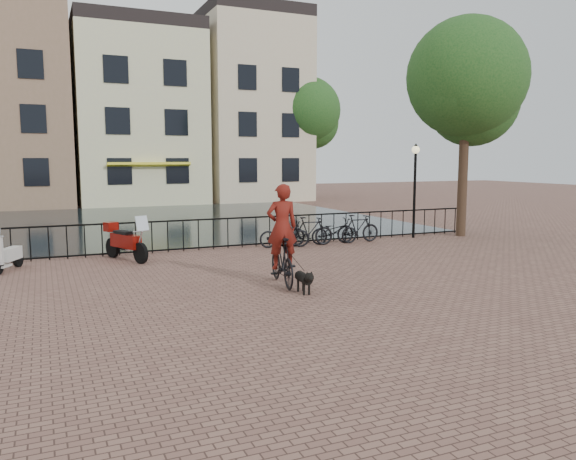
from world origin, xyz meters
name	(u,v)px	position (x,y,z in m)	size (l,w,h in m)	color
ground	(347,305)	(0.00, 0.00, 0.00)	(100.00, 100.00, 0.00)	brown
canal_water	(170,220)	(0.00, 17.30, 0.00)	(20.00, 20.00, 0.00)	black
railing	(228,233)	(0.00, 8.00, 0.50)	(20.00, 0.05, 1.02)	black
canal_house_left	(4,103)	(-7.50, 30.00, 6.40)	(7.50, 9.00, 12.80)	#81644B
canal_house_mid	(136,115)	(0.50, 30.00, 5.90)	(8.00, 9.50, 11.80)	beige
canal_house_right	(247,108)	(8.50, 30.00, 6.65)	(7.00, 9.00, 13.30)	beige
tree_near_right	(467,78)	(9.20, 7.30, 5.97)	(4.48, 4.48, 8.24)	black
tree_far_right	(307,111)	(12.00, 27.00, 6.35)	(4.76, 4.76, 8.76)	black
lamp_post	(415,175)	(7.20, 7.60, 2.38)	(0.30, 0.30, 3.45)	black
cyclist	(282,241)	(-0.48, 2.26, 1.06)	(0.96, 2.11, 2.80)	black
dog	(304,281)	(-0.37, 1.29, 0.27)	(0.33, 0.83, 0.55)	black
motorcycle	(126,237)	(-3.43, 7.03, 0.70)	(1.24, 1.98, 1.40)	maroon
scooter	(7,248)	(-6.52, 6.74, 0.62)	(0.91, 1.37, 1.24)	silver
parked_bike_0	(285,234)	(1.80, 7.40, 0.45)	(0.60, 1.72, 0.90)	black
parked_bike_1	(310,231)	(2.75, 7.40, 0.50)	(0.47, 1.66, 1.00)	black
parked_bike_2	(334,231)	(3.70, 7.40, 0.45)	(0.60, 1.72, 0.90)	black
parked_bike_3	(358,228)	(4.65, 7.40, 0.50)	(0.47, 1.66, 1.00)	black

